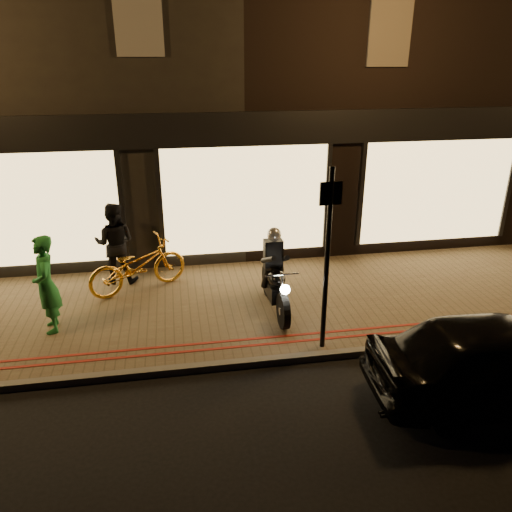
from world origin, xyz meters
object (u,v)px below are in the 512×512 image
Objects in this scene: sign_post at (327,252)px; bicycle_gold at (138,266)px; person_green at (46,285)px; parked_car at (502,360)px; motorcycle at (275,279)px.

sign_post is 1.47× the size of bicycle_gold.
person_green reaches higher than parked_car.
person_green is (-1.42, -1.36, 0.33)m from bicycle_gold.
sign_post is at bearing 59.98° from person_green.
parked_car is at bearing -154.00° from bicycle_gold.
motorcycle is 0.65× the size of sign_post.
parked_car is at bearing 52.82° from person_green.
bicycle_gold is at bearing 119.91° from person_green.
sign_post is 1.73× the size of person_green.
motorcycle reaches higher than bicycle_gold.
parked_car is at bearing -36.26° from sign_post.
parked_car is (6.62, -2.87, -0.35)m from person_green.
person_green is at bearing 108.78° from bicycle_gold.
bicycle_gold is at bearing 152.46° from motorcycle.
sign_post is at bearing -70.72° from motorcycle.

